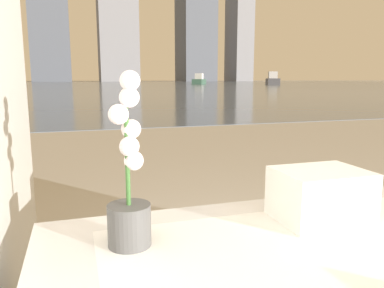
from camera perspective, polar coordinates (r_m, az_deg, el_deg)
The scene contains 8 objects.
potted_orchid at distance 1.00m, azimuth -9.57°, elevation -6.75°, with size 0.12×0.12×0.46m.
towel_stack at distance 1.25m, azimuth 18.94°, elevation -7.35°, with size 0.27×0.21×0.16m.
harbor_water at distance 62.13m, azimuth -16.87°, elevation 8.67°, with size 180.00×110.00×0.01m.
harbor_boat_1 at distance 62.09m, azimuth 12.19°, elevation 9.54°, with size 3.89×5.66×2.02m.
harbor_boat_2 at distance 63.67m, azimuth 1.10°, elevation 9.68°, with size 3.71×4.92×1.77m.
skyline_tower_2 at distance 119.00m, azimuth -20.86°, elevation 15.73°, with size 10.76×9.02×28.39m.
skyline_tower_3 at distance 121.05m, azimuth -11.42°, elevation 20.61°, with size 11.48×10.44×47.39m.
skyline_tower_5 at distance 130.37m, azimuth 7.19°, elevation 15.81°, with size 6.07×10.52×28.77m.
Camera 1 is at (-0.80, -0.12, 0.96)m, focal length 35.00 mm.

